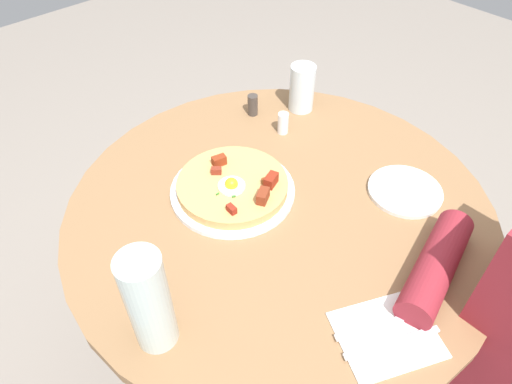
{
  "coord_description": "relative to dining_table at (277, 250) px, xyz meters",
  "views": [
    {
      "loc": [
        0.49,
        -0.53,
        1.44
      ],
      "look_at": [
        -0.05,
        -0.03,
        0.72
      ],
      "focal_mm": 32.44,
      "sensor_mm": 36.0,
      "label": 1
    }
  ],
  "objects": [
    {
      "name": "water_glass",
      "position": [
        -0.23,
        0.31,
        0.23
      ],
      "size": [
        0.07,
        0.07,
        0.13
      ],
      "primitive_type": "cylinder",
      "color": "silver",
      "rests_on": "dining_table"
    },
    {
      "name": "pepper_shaker",
      "position": [
        -0.3,
        0.19,
        0.19
      ],
      "size": [
        0.03,
        0.03,
        0.06
      ],
      "primitive_type": "cylinder",
      "color": "#3F3833",
      "rests_on": "dining_table"
    },
    {
      "name": "napkin",
      "position": [
        0.35,
        -0.09,
        0.17
      ],
      "size": [
        0.2,
        0.21,
        0.0
      ],
      "primitive_type": "cube",
      "rotation": [
        0.0,
        0.0,
        1.12
      ],
      "color": "white",
      "rests_on": "dining_table"
    },
    {
      "name": "bread_plate",
      "position": [
        0.17,
        0.24,
        0.17
      ],
      "size": [
        0.17,
        0.17,
        0.01
      ],
      "primitive_type": "cylinder",
      "color": "white",
      "rests_on": "dining_table"
    },
    {
      "name": "breakfast_pizza",
      "position": [
        -0.1,
        -0.05,
        0.19
      ],
      "size": [
        0.25,
        0.25,
        0.05
      ],
      "color": "tan",
      "rests_on": "pizza_plate"
    },
    {
      "name": "fork",
      "position": [
        0.37,
        -0.1,
        0.17
      ],
      "size": [
        0.09,
        0.17,
        0.0
      ],
      "primitive_type": "cube",
      "rotation": [
        0.0,
        0.0,
        1.12
      ],
      "color": "silver",
      "rests_on": "napkin"
    },
    {
      "name": "salt_shaker",
      "position": [
        -0.18,
        0.19,
        0.19
      ],
      "size": [
        0.03,
        0.03,
        0.06
      ],
      "primitive_type": "cylinder",
      "color": "white",
      "rests_on": "dining_table"
    },
    {
      "name": "ground_plane",
      "position": [
        0.0,
        0.0,
        -0.54
      ],
      "size": [
        6.0,
        6.0,
        0.0
      ],
      "primitive_type": "plane",
      "color": "gray"
    },
    {
      "name": "water_bottle",
      "position": [
        0.08,
        -0.38,
        0.27
      ],
      "size": [
        0.07,
        0.07,
        0.21
      ],
      "primitive_type": "cylinder",
      "color": "silver",
      "rests_on": "dining_table"
    },
    {
      "name": "knife",
      "position": [
        0.33,
        -0.08,
        0.17
      ],
      "size": [
        0.09,
        0.17,
        0.0
      ],
      "primitive_type": "cube",
      "rotation": [
        0.0,
        0.0,
        1.12
      ],
      "color": "silver",
      "rests_on": "napkin"
    },
    {
      "name": "pizza_plate",
      "position": [
        -0.1,
        -0.05,
        0.17
      ],
      "size": [
        0.28,
        0.28,
        0.01
      ],
      "primitive_type": "cylinder",
      "color": "white",
      "rests_on": "dining_table"
    },
    {
      "name": "dining_table",
      "position": [
        0.0,
        0.0,
        0.0
      ],
      "size": [
        0.95,
        0.95,
        0.7
      ],
      "color": "olive",
      "rests_on": "ground_plane"
    }
  ]
}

